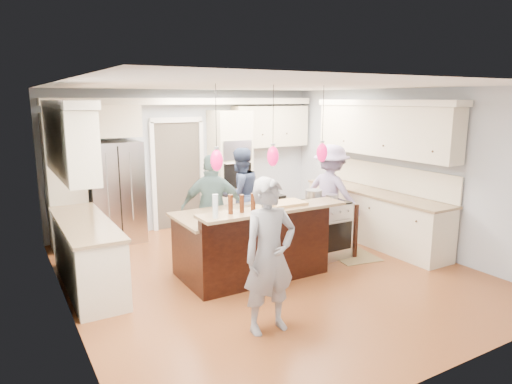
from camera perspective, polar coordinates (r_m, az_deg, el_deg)
ground_plane at (r=6.90m, az=1.49°, el=-9.91°), size 6.00×6.00×0.00m
room_shell at (r=6.46m, az=1.57°, el=5.28°), size 5.54×6.04×2.72m
refrigerator at (r=8.45m, az=-17.16°, el=-0.03°), size 0.90×0.70×1.80m
oven_column at (r=9.21m, az=-3.25°, el=2.98°), size 0.72×0.69×2.30m
back_upper_cabinets at (r=8.67m, az=-12.46°, el=5.64°), size 5.30×0.61×2.54m
right_counter_run at (r=8.32m, az=14.88°, el=1.01°), size 0.64×3.10×2.51m
left_cabinets at (r=6.49m, az=-21.14°, el=-2.31°), size 0.64×2.30×2.51m
kitchen_island at (r=6.67m, az=-0.63°, el=-6.24°), size 2.10×1.46×1.12m
island_range at (r=7.50m, az=8.49°, el=-4.56°), size 0.82×0.71×0.92m
pendant_lights at (r=5.90m, az=2.13°, el=4.54°), size 1.75×0.15×1.03m
person_bar_end at (r=4.97m, az=1.71°, el=-8.01°), size 0.64×0.43×1.72m
person_far_left at (r=8.18m, az=-2.00°, el=-0.31°), size 0.88×0.72×1.68m
person_far_right at (r=7.14m, az=-5.42°, el=-2.09°), size 1.07×0.74×1.69m
person_range_side at (r=8.23m, az=9.35°, el=-0.18°), size 0.98×1.27×1.74m
floor_rug at (r=7.78m, az=11.56°, el=-7.56°), size 0.83×1.08×0.01m
water_bottle at (r=5.47m, az=-5.11°, el=-1.79°), size 0.08×0.08×0.29m
beer_bottle_a at (r=5.66m, az=-3.20°, el=-1.55°), size 0.08×0.08×0.24m
beer_bottle_b at (r=5.73m, az=-0.36°, el=-1.37°), size 0.06×0.06×0.25m
beer_bottle_c at (r=5.72m, az=-1.79°, el=-1.47°), size 0.06×0.06×0.23m
drink_can at (r=5.81m, az=0.96°, el=-1.86°), size 0.06×0.06×0.11m
cutting_board at (r=6.18m, az=3.76°, el=-1.41°), size 0.51×0.37×0.04m
pot_large at (r=7.46m, az=7.23°, el=-0.33°), size 0.27×0.27×0.16m
pot_small at (r=7.46m, az=9.44°, el=-0.65°), size 0.19×0.19×0.09m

